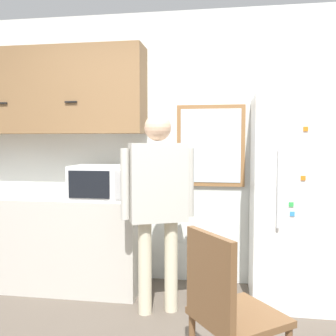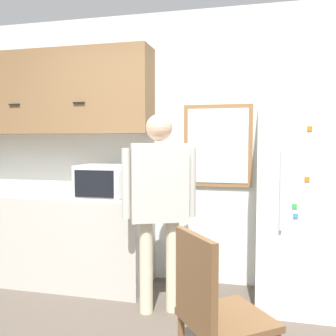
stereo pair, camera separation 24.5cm
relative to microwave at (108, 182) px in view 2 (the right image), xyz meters
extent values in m
cube|color=silver|center=(0.51, 0.44, 0.31)|extent=(6.00, 0.06, 2.70)
cube|color=#BCB7AD|center=(-0.67, 0.09, -0.60)|extent=(2.04, 0.64, 0.88)
cube|color=olive|center=(-0.67, 0.24, 0.88)|extent=(2.04, 0.34, 0.84)
cube|color=black|center=(-1.02, 0.05, 0.75)|extent=(0.12, 0.01, 0.01)
cube|color=black|center=(-0.31, 0.05, 0.75)|extent=(0.12, 0.01, 0.01)
cube|color=white|center=(0.00, 0.00, 0.00)|extent=(0.54, 0.38, 0.31)
cube|color=black|center=(-0.05, -0.19, 0.00)|extent=(0.38, 0.01, 0.24)
cube|color=#B2B2B2|center=(0.23, -0.19, 0.00)|extent=(0.08, 0.01, 0.25)
cylinder|color=beige|center=(0.49, -0.38, -0.66)|extent=(0.11, 0.11, 0.77)
cylinder|color=beige|center=(0.70, -0.29, -0.66)|extent=(0.11, 0.11, 0.77)
cube|color=beige|center=(0.60, -0.33, 0.05)|extent=(0.51, 0.38, 0.64)
sphere|color=#D8AD8C|center=(0.60, -0.33, 0.49)|extent=(0.22, 0.22, 0.22)
cylinder|color=beige|center=(0.35, -0.44, 0.04)|extent=(0.07, 0.07, 0.57)
cylinder|color=beige|center=(0.85, -0.23, 0.04)|extent=(0.07, 0.07, 0.57)
cube|color=white|center=(1.78, 0.07, -0.14)|extent=(0.82, 0.66, 1.81)
cylinder|color=silver|center=(1.56, -0.28, 0.01)|extent=(0.02, 0.02, 0.63)
cube|color=#338CDB|center=(1.67, -0.27, -0.19)|extent=(0.04, 0.01, 0.04)
cube|color=orange|center=(1.75, -0.27, 0.48)|extent=(0.04, 0.01, 0.04)
cube|color=green|center=(1.66, -0.27, -0.12)|extent=(0.04, 0.01, 0.04)
cube|color=orange|center=(1.74, -0.27, 0.09)|extent=(0.04, 0.01, 0.04)
cube|color=brown|center=(1.23, -1.21, -0.62)|extent=(0.63, 0.63, 0.04)
cylinder|color=brown|center=(1.26, -0.94, -0.84)|extent=(0.04, 0.04, 0.40)
cube|color=brown|center=(1.07, -1.34, -0.36)|extent=(0.28, 0.35, 0.49)
cube|color=olive|center=(0.99, 0.40, 0.34)|extent=(0.67, 0.04, 0.80)
cube|color=silver|center=(0.99, 0.38, 0.34)|extent=(0.59, 0.01, 0.72)
camera|label=1|loc=(1.15, -3.32, 0.38)|focal=40.00mm
camera|label=2|loc=(1.39, -3.27, 0.38)|focal=40.00mm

